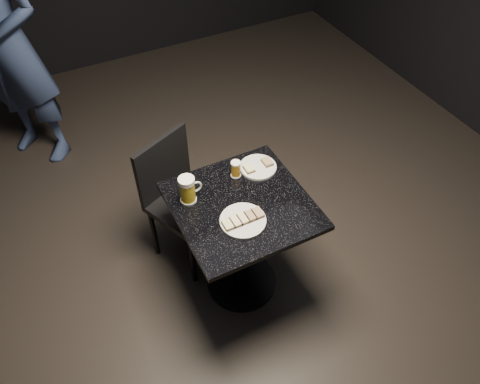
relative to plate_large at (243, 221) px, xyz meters
name	(u,v)px	position (x,y,z in m)	size (l,w,h in m)	color
floor	(241,282)	(0.05, 0.11, -0.76)	(6.00, 6.00, 0.00)	black
plate_large	(243,221)	(0.00, 0.00, 0.00)	(0.24, 0.24, 0.01)	silver
plate_small	(258,167)	(0.26, 0.31, 0.00)	(0.21, 0.21, 0.01)	silver
patron	(6,43)	(-0.80, 2.01, 0.20)	(0.70, 0.46, 1.91)	navy
table	(242,232)	(0.05, 0.11, -0.25)	(0.70, 0.70, 0.75)	black
beer_mug	(188,189)	(-0.19, 0.26, 0.07)	(0.13, 0.09, 0.16)	silver
beer_tumbler	(236,169)	(0.12, 0.32, 0.04)	(0.06, 0.06, 0.10)	silver
chair	(180,194)	(-0.15, 0.55, -0.26)	(0.53, 0.53, 0.87)	black
canapes_on_plate_large	(243,219)	(0.00, 0.00, 0.02)	(0.22, 0.07, 0.02)	#4C3521
canapes_on_plate_small	(258,165)	(0.26, 0.31, 0.02)	(0.17, 0.07, 0.02)	#4C3521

